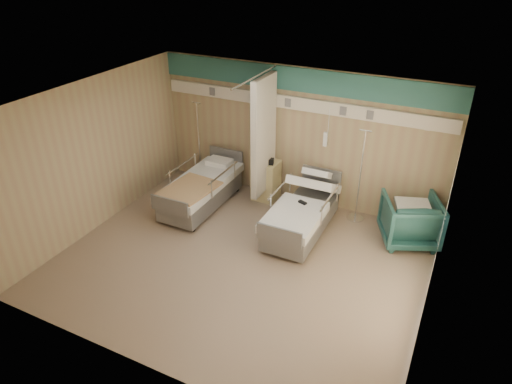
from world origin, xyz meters
TOP-DOWN VIEW (x-y plane):
  - ground at (0.00, 0.00)m, footprint 6.00×5.00m
  - room_walls at (-0.03, 0.25)m, footprint 6.04×5.04m
  - bed_right at (0.60, 1.30)m, footprint 1.00×2.16m
  - bed_left at (-1.60, 1.30)m, footprint 1.00×2.16m
  - bedside_cabinet at (-0.55, 2.20)m, footprint 0.50×0.48m
  - visitor_armchair at (2.45, 1.89)m, footprint 1.25×1.27m
  - waffle_blanket at (2.45, 1.90)m, footprint 0.72×0.68m
  - iv_stand_right at (1.40, 2.23)m, footprint 0.33×0.33m
  - iv_stand_left at (-2.21, 2.25)m, footprint 0.33×0.33m
  - call_remote at (0.60, 1.30)m, footprint 0.17×0.12m
  - tan_blanket at (-1.55, 0.84)m, footprint 0.94×1.14m
  - toiletry_bag at (-0.47, 2.13)m, footprint 0.25×0.19m
  - white_cup at (-0.66, 2.26)m, footprint 0.13×0.13m

SIDE VIEW (x-z plane):
  - ground at x=0.00m, z-range 0.00..0.00m
  - bed_right at x=0.60m, z-range 0.00..0.63m
  - bed_left at x=-1.60m, z-range 0.00..0.63m
  - iv_stand_left at x=-2.21m, z-range -0.55..1.32m
  - iv_stand_right at x=1.40m, z-range -0.55..1.32m
  - bedside_cabinet at x=-0.55m, z-range 0.00..0.85m
  - visitor_armchair at x=2.45m, z-range 0.00..0.88m
  - call_remote at x=0.60m, z-range 0.63..0.67m
  - tan_blanket at x=-1.55m, z-range 0.63..0.67m
  - toiletry_bag at x=-0.47m, z-range 0.85..0.97m
  - waffle_blanket at x=2.45m, z-range 0.88..0.95m
  - white_cup at x=-0.66m, z-range 0.85..0.99m
  - room_walls at x=-0.03m, z-range 0.45..3.27m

